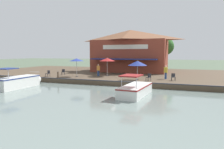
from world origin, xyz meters
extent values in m
plane|color=#4C5B47|center=(0.00, 0.00, 0.00)|extent=(220.00, 220.00, 0.00)
cube|color=#4C3D2D|center=(-11.00, 0.00, 0.30)|extent=(22.00, 56.00, 0.60)
cube|color=#2D2D33|center=(-0.10, 0.00, 0.65)|extent=(0.20, 50.40, 0.10)
cube|color=brown|center=(-13.61, -2.89, 3.33)|extent=(7.16, 12.48, 5.46)
pyramid|color=brown|center=(-13.61, -2.89, 6.99)|extent=(7.52, 13.10, 1.86)
cube|color=navy|center=(-9.13, -2.89, 2.90)|extent=(1.80, 10.61, 0.16)
cube|color=silver|center=(-9.99, -2.89, 4.83)|extent=(0.08, 7.49, 0.70)
cylinder|color=#B7B7B7|center=(-2.52, 0.91, 1.65)|extent=(0.06, 0.06, 2.10)
cylinder|color=#2D2D33|center=(-2.52, 0.91, 0.63)|extent=(0.36, 0.36, 0.06)
cone|color=navy|center=(-2.52, 0.91, 2.62)|extent=(2.30, 2.30, 0.56)
cone|color=yellow|center=(-2.52, 0.91, 2.64)|extent=(1.42, 1.42, 0.45)
sphere|color=yellow|center=(-2.52, 0.91, 2.90)|extent=(0.08, 0.08, 0.08)
cylinder|color=#B7B7B7|center=(-5.18, -4.03, 1.80)|extent=(0.06, 0.06, 2.39)
cylinder|color=#2D2D33|center=(-5.18, -4.03, 0.63)|extent=(0.36, 0.36, 0.06)
cone|color=maroon|center=(-5.18, -4.03, 2.93)|extent=(2.26, 2.26, 0.44)
cone|color=white|center=(-5.18, -4.03, 2.95)|extent=(1.40, 1.40, 0.35)
sphere|color=white|center=(-5.18, -4.03, 3.15)|extent=(0.08, 0.08, 0.08)
cylinder|color=#B7B7B7|center=(-3.16, -7.78, 1.79)|extent=(0.06, 0.06, 2.37)
cylinder|color=#2D2D33|center=(-3.16, -7.78, 0.63)|extent=(0.36, 0.36, 0.06)
cone|color=navy|center=(-3.16, -7.78, 2.92)|extent=(2.01, 2.01, 0.36)
cone|color=white|center=(-3.16, -7.78, 2.94)|extent=(1.24, 1.24, 0.29)
sphere|color=white|center=(-3.16, -7.78, 3.10)|extent=(0.08, 0.08, 0.08)
cube|color=#2D2D33|center=(-3.00, 5.28, 0.81)|extent=(0.05, 0.05, 0.42)
cube|color=#2D2D33|center=(-2.94, 4.88, 0.81)|extent=(0.05, 0.05, 0.42)
cube|color=#2D2D33|center=(-3.39, 5.22, 0.81)|extent=(0.05, 0.05, 0.42)
cube|color=#2D2D33|center=(-3.33, 4.82, 0.81)|extent=(0.05, 0.05, 0.42)
cube|color=#2D2D33|center=(-3.17, 5.05, 1.03)|extent=(0.50, 0.50, 0.05)
cube|color=#2D2D33|center=(-3.36, 5.02, 1.25)|extent=(0.11, 0.44, 0.40)
cube|color=#2D2D33|center=(-4.05, -10.43, 0.81)|extent=(0.05, 0.05, 0.42)
cube|color=#2D2D33|center=(-3.93, -10.81, 0.81)|extent=(0.05, 0.05, 0.42)
cube|color=#2D2D33|center=(-4.43, -10.55, 0.81)|extent=(0.05, 0.05, 0.42)
cube|color=#2D2D33|center=(-4.31, -10.93, 0.81)|extent=(0.05, 0.05, 0.42)
cube|color=#2D2D33|center=(-4.18, -10.68, 1.03)|extent=(0.56, 0.56, 0.05)
cube|color=#2D2D33|center=(-4.37, -10.74, 1.25)|extent=(0.18, 0.43, 0.40)
cube|color=#2D2D33|center=(-1.72, 2.44, 0.81)|extent=(0.05, 0.05, 0.42)
cube|color=#2D2D33|center=(-1.89, 2.07, 0.81)|extent=(0.05, 0.05, 0.42)
cube|color=#2D2D33|center=(-2.09, 2.60, 0.81)|extent=(0.05, 0.05, 0.42)
cube|color=#2D2D33|center=(-2.25, 2.24, 0.81)|extent=(0.05, 0.05, 0.42)
cube|color=#2D2D33|center=(-1.99, 2.34, 1.03)|extent=(0.58, 0.58, 0.05)
cube|color=#2D2D33|center=(-2.17, 2.42, 1.25)|extent=(0.22, 0.42, 0.40)
cube|color=#2D2D33|center=(-1.41, -11.31, 0.81)|extent=(0.05, 0.05, 0.42)
cube|color=#2D2D33|center=(-1.47, -11.70, 0.81)|extent=(0.05, 0.05, 0.42)
cube|color=#2D2D33|center=(-1.81, -11.25, 0.81)|extent=(0.05, 0.05, 0.42)
cube|color=#2D2D33|center=(-1.87, -11.64, 0.81)|extent=(0.05, 0.05, 0.42)
cube|color=#2D2D33|center=(-1.64, -11.48, 1.03)|extent=(0.50, 0.50, 0.05)
cube|color=#2D2D33|center=(-1.84, -11.44, 1.25)|extent=(0.11, 0.44, 0.40)
cylinder|color=#2D5193|center=(-4.48, 4.13, 1.01)|extent=(0.13, 0.13, 0.81)
cylinder|color=#2D5193|center=(-4.36, 4.01, 1.01)|extent=(0.13, 0.13, 0.81)
cylinder|color=gold|center=(-4.42, 4.07, 1.73)|extent=(0.47, 0.47, 0.64)
sphere|color=#DBB28E|center=(-4.42, 4.07, 2.17)|extent=(0.22, 0.22, 0.22)
cylinder|color=#2D5193|center=(-4.80, -5.16, 1.00)|extent=(0.13, 0.13, 0.80)
cylinder|color=#2D5193|center=(-4.68, -5.28, 1.00)|extent=(0.13, 0.13, 0.80)
cylinder|color=orange|center=(-4.74, -5.22, 1.72)|extent=(0.47, 0.47, 0.63)
sphere|color=#DBB28E|center=(-4.74, -5.22, 2.14)|extent=(0.22, 0.22, 0.22)
cube|color=white|center=(4.02, 2.21, 0.54)|extent=(4.91, 2.19, 0.91)
ellipsoid|color=white|center=(1.64, 2.42, 0.54)|extent=(1.83, 1.83, 0.91)
cube|color=maroon|center=(4.02, 2.21, 0.91)|extent=(4.97, 2.24, 0.10)
cube|color=maroon|center=(5.14, 2.11, 1.96)|extent=(2.09, 1.68, 0.10)
cylinder|color=silver|center=(5.78, 2.68, 1.47)|extent=(0.05, 0.05, 0.97)
cylinder|color=silver|center=(5.68, 1.44, 1.47)|extent=(0.05, 0.05, 0.97)
cube|color=silver|center=(4.53, -10.68, 0.68)|extent=(4.97, 1.78, 1.21)
ellipsoid|color=silver|center=(2.05, -10.67, 0.68)|extent=(1.76, 1.68, 1.21)
cube|color=navy|center=(4.53, -10.68, 1.21)|extent=(5.03, 1.82, 0.10)
cube|color=navy|center=(5.70, -10.69, 2.25)|extent=(1.61, 1.50, 0.09)
cylinder|color=silver|center=(6.19, -10.08, 1.77)|extent=(0.05, 0.05, 0.96)
cylinder|color=silver|center=(1.85, -10.67, 1.59)|extent=(0.05, 1.41, 0.04)
cylinder|color=#473323|center=(-0.35, -8.90, 1.02)|extent=(0.18, 0.18, 0.84)
cylinder|color=#2D2D33|center=(-0.35, -8.90, 1.46)|extent=(0.22, 0.22, 0.04)
cylinder|color=brown|center=(-19.29, 2.57, 2.24)|extent=(0.28, 0.28, 3.28)
sphere|color=#2D6028|center=(-19.29, 2.57, 5.17)|extent=(3.44, 3.44, 3.44)
sphere|color=#2D6028|center=(-18.60, 2.05, 4.83)|extent=(2.41, 2.41, 2.41)
camera|label=1|loc=(21.07, 6.15, 3.76)|focal=32.00mm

